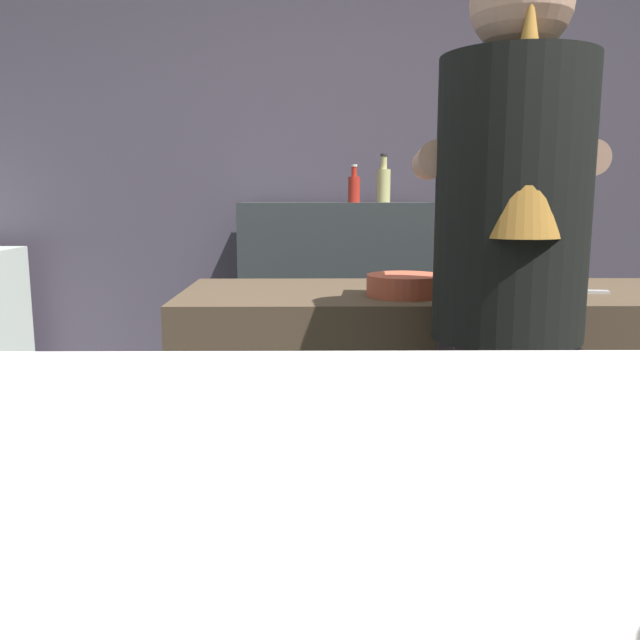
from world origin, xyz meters
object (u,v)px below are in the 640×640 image
object	(u,v)px
chefs_knife	(565,291)
bottle_vinegar	(354,188)
bartender	(508,289)
mixing_bowl	(405,285)
bottle_olive_oil	(384,184)

from	to	relation	value
chefs_knife	bottle_vinegar	world-z (taller)	bottle_vinegar
bartender	chefs_knife	size ratio (longest dim) A/B	7.18
bartender	mixing_bowl	bearing A→B (deg)	34.16
bartender	bottle_vinegar	xyz separation A→B (m)	(-0.26, 1.64, 0.25)
chefs_knife	bottle_olive_oil	bearing A→B (deg)	115.82
chefs_knife	bartender	bearing A→B (deg)	-115.49
chefs_knife	bottle_olive_oil	xyz separation A→B (m)	(-0.39, 1.32, 0.33)
chefs_knife	mixing_bowl	bearing A→B (deg)	-163.22
mixing_bowl	bottle_olive_oil	bearing A→B (deg)	86.88
chefs_knife	bottle_olive_oil	world-z (taller)	bottle_olive_oil
bartender	mixing_bowl	size ratio (longest dim) A/B	8.01
bottle_vinegar	bottle_olive_oil	distance (m)	0.16
chefs_knife	bottle_olive_oil	size ratio (longest dim) A/B	1.08
bartender	bottle_olive_oil	size ratio (longest dim) A/B	7.75
bottle_olive_oil	bottle_vinegar	bearing A→B (deg)	-151.39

